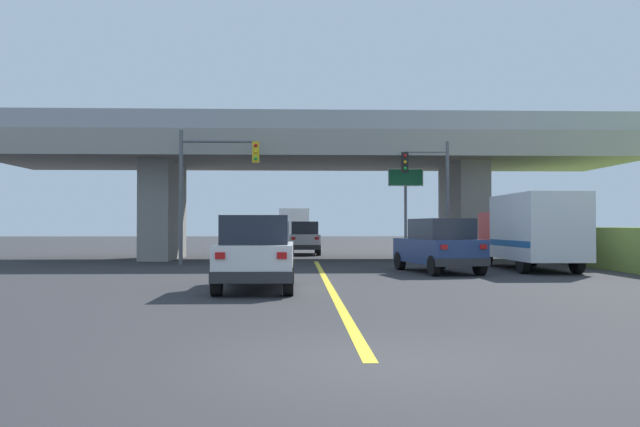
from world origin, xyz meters
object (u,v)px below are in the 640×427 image
(box_truck, at_px, (531,230))
(traffic_signal_farside, at_px, (207,177))
(traffic_signal_nearside, at_px, (433,186))
(semi_truck_distant, at_px, (294,228))
(suv_crossing, at_px, (439,246))
(highway_sign, at_px, (406,190))
(sedan_oncoming, at_px, (305,238))
(suv_lead, at_px, (257,253))

(box_truck, height_order, traffic_signal_farside, traffic_signal_farside)
(traffic_signal_nearside, bearing_deg, semi_truck_distant, 105.79)
(suv_crossing, height_order, semi_truck_distant, semi_truck_distant)
(suv_crossing, relative_size, traffic_signal_nearside, 0.86)
(suv_crossing, distance_m, traffic_signal_farside, 11.21)
(suv_crossing, xyz_separation_m, box_truck, (4.00, 1.36, 0.56))
(highway_sign, bearing_deg, box_truck, -62.78)
(sedan_oncoming, relative_size, traffic_signal_farside, 0.77)
(box_truck, distance_m, traffic_signal_farside, 14.17)
(box_truck, distance_m, semi_truck_distant, 29.93)
(sedan_oncoming, xyz_separation_m, semi_truck_distant, (-0.69, 13.47, 0.62))
(highway_sign, bearing_deg, traffic_signal_farside, -160.65)
(sedan_oncoming, height_order, semi_truck_distant, semi_truck_distant)
(suv_lead, bearing_deg, traffic_signal_nearside, 59.64)
(box_truck, relative_size, traffic_signal_farside, 1.14)
(sedan_oncoming, bearing_deg, traffic_signal_farside, -112.66)
(suv_crossing, bearing_deg, semi_truck_distant, 90.00)
(suv_crossing, bearing_deg, sedan_oncoming, 96.04)
(traffic_signal_farside, bearing_deg, sedan_oncoming, 67.34)
(traffic_signal_farside, bearing_deg, traffic_signal_nearside, 5.24)
(suv_lead, xyz_separation_m, sedan_oncoming, (1.58, 22.73, -0.00))
(sedan_oncoming, xyz_separation_m, traffic_signal_nearside, (5.92, -9.92, 2.64))
(box_truck, bearing_deg, sedan_oncoming, 120.68)
(suv_crossing, distance_m, sedan_oncoming, 16.96)
(sedan_oncoming, bearing_deg, traffic_signal_nearside, -59.16)
(traffic_signal_farside, xyz_separation_m, semi_truck_distant, (3.85, 24.36, -2.33))
(suv_crossing, relative_size, box_truck, 0.71)
(highway_sign, xyz_separation_m, semi_truck_distant, (-5.73, 20.99, -1.94))
(suv_lead, distance_m, sedan_oncoming, 22.78)
(highway_sign, bearing_deg, suv_lead, -113.51)
(sedan_oncoming, bearing_deg, box_truck, -59.32)
(traffic_signal_farside, relative_size, highway_sign, 1.26)
(box_truck, bearing_deg, traffic_signal_nearside, 120.35)
(suv_crossing, relative_size, semi_truck_distant, 0.70)
(suv_lead, distance_m, traffic_signal_farside, 12.56)
(suv_crossing, distance_m, traffic_signal_nearside, 6.95)
(suv_crossing, bearing_deg, box_truck, 8.28)
(semi_truck_distant, bearing_deg, box_truck, -71.44)
(suv_lead, bearing_deg, sedan_oncoming, 86.03)
(traffic_signal_nearside, relative_size, traffic_signal_farside, 0.94)
(suv_lead, bearing_deg, box_truck, 36.94)
(box_truck, relative_size, semi_truck_distant, 0.99)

